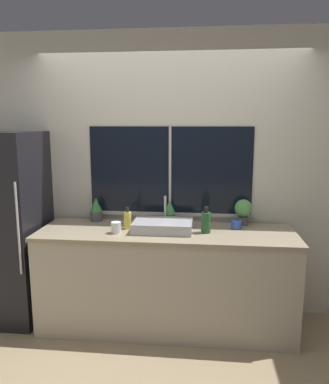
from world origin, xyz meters
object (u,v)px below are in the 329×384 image
Objects in this scene: sink at (163,226)px; potted_plant_center at (170,211)px; refrigerator at (4,227)px; potted_plant_right at (243,210)px; soap_bottle at (128,220)px; mug_white at (116,228)px; mug_blue at (236,225)px; potted_plant_left at (96,209)px; bottle_tall at (206,222)px.

potted_plant_center is at bearing 82.53° from sink.
potted_plant_center is (1.55, 0.22, 0.14)m from refrigerator.
sink is 0.78m from potted_plant_right.
sink is 0.28m from potted_plant_center.
soap_bottle is 2.01× the size of mug_white.
soap_bottle is 2.19× the size of mug_blue.
potted_plant_center is at bearing 0.00° from potted_plant_left.
potted_plant_left is 0.48m from mug_white.
potted_plant_right is 1.05× the size of bottle_tall.
potted_plant_right is (1.41, 0.00, 0.03)m from potted_plant_left.
soap_bottle is (-0.32, 0.03, 0.04)m from sink.
potted_plant_center is 2.23× the size of mug_white.
sink reaches higher than potted_plant_left.
potted_plant_left is 1.10m from bottle_tall.
mug_blue is (0.98, 0.10, -0.04)m from soap_bottle.
refrigerator is 1.90m from bottle_tall.
potted_plant_right is 0.19m from mug_blue.
mug_blue is (0.27, 0.15, -0.06)m from bottle_tall.
sink is 0.33m from soap_bottle.
refrigerator is at bearing 171.92° from mug_white.
soap_bottle is 0.98m from mug_blue.
potted_plant_left reaches higher than mug_white.
mug_white is at bearing -116.21° from soap_bottle.
sink reaches higher than mug_blue.
soap_bottle reaches higher than mug_blue.
mug_blue is at bearing -12.35° from potted_plant_center.
potted_plant_right reaches higher than soap_bottle.
refrigerator is 1.14m from mug_white.
potted_plant_right reaches higher than mug_blue.
sink reaches higher than soap_bottle.
potted_plant_left is at bearing -180.00° from potted_plant_right.
bottle_tall is at bearing -1.95° from refrigerator.
potted_plant_left is at bearing 164.77° from bottle_tall.
bottle_tall is at bearing -3.35° from sink.
sink is (1.52, -0.04, 0.07)m from refrigerator.
sink reaches higher than potted_plant_right.
soap_bottle is (0.36, -0.24, -0.04)m from potted_plant_left.
potted_plant_center is 2.44× the size of mug_blue.
potted_plant_left is 2.33× the size of mug_white.
sink is 2.24× the size of bottle_tall.
potted_plant_right is 1.19m from mug_white.
potted_plant_right is (0.73, 0.27, 0.10)m from sink.
potted_plant_left is at bearing 15.06° from refrigerator.
potted_plant_left reaches higher than mug_blue.
mug_white is at bearing -166.66° from mug_blue.
sink is 5.27× the size of mug_white.
refrigerator is 2.17m from mug_blue.
sink is at bearing 176.65° from bottle_tall.
refrigerator is at bearing 179.38° from soap_bottle.
potted_plant_center is at bearing 33.50° from soap_bottle.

